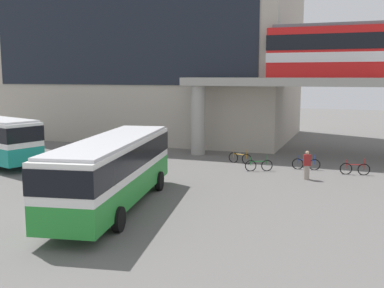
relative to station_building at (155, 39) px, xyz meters
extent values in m
plane|color=#605E5B|center=(8.48, -16.21, -9.71)|extent=(120.00, 120.00, 0.00)
cube|color=#B2A899|center=(0.00, 0.03, 0.00)|extent=(27.28, 15.75, 19.41)
cube|color=black|center=(0.00, -7.90, 0.97)|extent=(24.55, 0.10, 10.87)
cylinder|color=#9E9B93|center=(8.09, -9.84, -7.07)|extent=(1.10, 1.10, 5.27)
cylinder|color=#9E9B93|center=(8.09, -4.56, -7.07)|extent=(1.10, 1.10, 5.27)
cube|color=#268C33|center=(9.32, -24.84, -8.66)|extent=(4.46, 11.27, 1.10)
cube|color=white|center=(9.32, -24.84, -7.36)|extent=(4.46, 11.27, 1.50)
cube|color=black|center=(9.32, -24.84, -7.28)|extent=(4.50, 11.32, 0.96)
cube|color=silver|center=(9.32, -24.84, -6.55)|extent=(4.23, 10.71, 0.12)
cylinder|color=black|center=(7.45, -21.60, -9.21)|extent=(0.46, 1.03, 1.00)
cylinder|color=black|center=(9.91, -21.15, -9.21)|extent=(0.46, 1.03, 1.00)
cylinder|color=black|center=(8.65, -28.09, -9.21)|extent=(0.46, 1.03, 1.00)
cylinder|color=black|center=(11.11, -27.64, -9.21)|extent=(0.46, 1.03, 1.00)
cylinder|color=black|center=(-1.36, -18.22, -9.21)|extent=(1.04, 0.59, 1.00)
torus|color=black|center=(20.10, -13.43, -9.37)|extent=(0.74, 0.18, 0.74)
torus|color=black|center=(19.07, -13.60, -9.37)|extent=(0.74, 0.18, 0.74)
cylinder|color=#B21E1E|center=(19.59, -13.52, -9.09)|extent=(1.04, 0.22, 0.05)
cylinder|color=#B21E1E|center=(19.07, -13.60, -9.07)|extent=(0.04, 0.04, 0.55)
cylinder|color=#B21E1E|center=(20.10, -13.43, -9.02)|extent=(0.04, 0.04, 0.65)
torus|color=black|center=(12.58, -12.51, -9.37)|extent=(0.73, 0.25, 0.74)
torus|color=black|center=(11.56, -12.24, -9.37)|extent=(0.73, 0.25, 0.74)
cylinder|color=orange|center=(12.07, -12.38, -9.09)|extent=(1.03, 0.32, 0.05)
cylinder|color=orange|center=(11.56, -12.24, -9.07)|extent=(0.04, 0.04, 0.55)
cylinder|color=orange|center=(12.58, -12.51, -9.02)|extent=(0.04, 0.04, 0.65)
torus|color=black|center=(14.31, -14.26, -9.37)|extent=(0.70, 0.36, 0.74)
torus|color=black|center=(13.35, -14.70, -9.37)|extent=(0.70, 0.36, 0.74)
cylinder|color=#1E7F33|center=(13.83, -14.48, -9.09)|extent=(0.98, 0.48, 0.05)
cylinder|color=#1E7F33|center=(13.35, -14.70, -9.07)|extent=(0.04, 0.04, 0.55)
cylinder|color=#1E7F33|center=(14.31, -14.26, -9.02)|extent=(0.04, 0.04, 0.65)
torus|color=black|center=(17.13, -12.93, -9.37)|extent=(0.74, 0.14, 0.74)
torus|color=black|center=(16.08, -13.04, -9.37)|extent=(0.74, 0.14, 0.74)
cylinder|color=#1E3FA5|center=(16.60, -12.98, -9.09)|extent=(1.05, 0.16, 0.05)
cylinder|color=#1E3FA5|center=(16.08, -13.04, -9.07)|extent=(0.04, 0.04, 0.55)
cylinder|color=#1E3FA5|center=(17.13, -12.93, -9.02)|extent=(0.04, 0.04, 0.65)
cylinder|color=maroon|center=(4.75, -15.42, -9.31)|extent=(0.32, 0.32, 0.80)
cube|color=#33663F|center=(4.75, -15.42, -8.59)|extent=(0.48, 0.42, 0.63)
sphere|color=tan|center=(4.75, -15.42, -8.17)|extent=(0.22, 0.22, 0.22)
cylinder|color=gray|center=(16.95, -15.87, -9.30)|extent=(0.32, 0.32, 0.82)
cube|color=maroon|center=(16.95, -15.87, -8.56)|extent=(0.46, 0.36, 0.65)
sphere|color=tan|center=(16.95, -15.87, -8.13)|extent=(0.22, 0.22, 0.22)
camera|label=1|loc=(19.63, -42.60, -3.71)|focal=42.57mm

